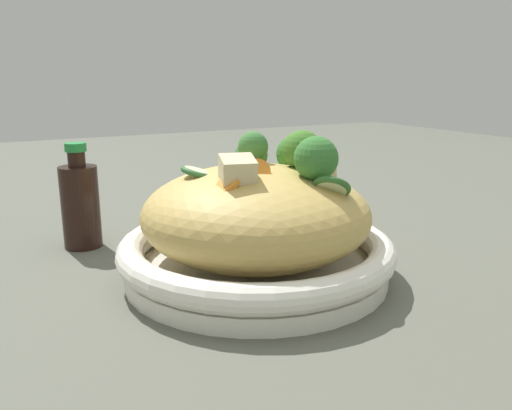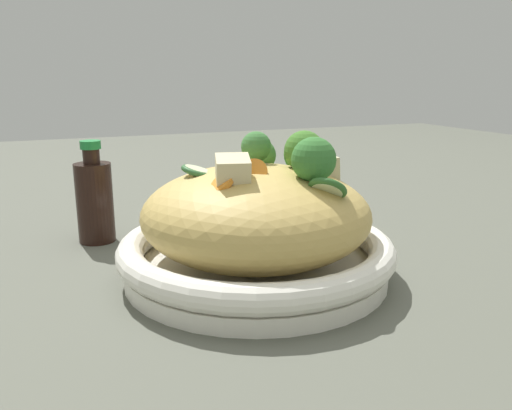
{
  "view_description": "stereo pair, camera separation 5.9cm",
  "coord_description": "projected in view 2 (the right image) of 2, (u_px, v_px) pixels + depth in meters",
  "views": [
    {
      "loc": [
        0.27,
        0.5,
        0.23
      ],
      "look_at": [
        0.0,
        0.0,
        0.09
      ],
      "focal_mm": 36.16,
      "sensor_mm": 36.0,
      "label": 1
    },
    {
      "loc": [
        0.22,
        0.53,
        0.23
      ],
      "look_at": [
        0.0,
        0.0,
        0.09
      ],
      "focal_mm": 36.16,
      "sensor_mm": 36.0,
      "label": 2
    }
  ],
  "objects": [
    {
      "name": "chicken_chunks",
      "position": [
        273.0,
        171.0,
        0.57
      ],
      "size": [
        0.17,
        0.07,
        0.04
      ],
      "color": "beige",
      "rests_on": "serving_bowl"
    },
    {
      "name": "zucchini_slices",
      "position": [
        268.0,
        181.0,
        0.55
      ],
      "size": [
        0.16,
        0.16,
        0.03
      ],
      "color": "beige",
      "rests_on": "serving_bowl"
    },
    {
      "name": "soy_sauce_bottle",
      "position": [
        95.0,
        200.0,
        0.73
      ],
      "size": [
        0.05,
        0.05,
        0.14
      ],
      "color": "black",
      "rests_on": "ground_plane"
    },
    {
      "name": "carrot_coins",
      "position": [
        242.0,
        175.0,
        0.57
      ],
      "size": [
        0.13,
        0.17,
        0.05
      ],
      "color": "orange",
      "rests_on": "serving_bowl"
    },
    {
      "name": "broccoli_florets",
      "position": [
        292.0,
        155.0,
        0.62
      ],
      "size": [
        0.13,
        0.21,
        0.08
      ],
      "color": "#A2BF72",
      "rests_on": "serving_bowl"
    },
    {
      "name": "ground_plane",
      "position": [
        256.0,
        275.0,
        0.61
      ],
      "size": [
        3.0,
        3.0,
        0.0
      ],
      "primitive_type": "plane",
      "color": "#55584C"
    },
    {
      "name": "noodle_heap",
      "position": [
        256.0,
        214.0,
        0.6
      ],
      "size": [
        0.26,
        0.26,
        0.11
      ],
      "color": "tan",
      "rests_on": "serving_bowl"
    },
    {
      "name": "serving_bowl",
      "position": [
        256.0,
        255.0,
        0.61
      ],
      "size": [
        0.32,
        0.32,
        0.05
      ],
      "color": "white",
      "rests_on": "ground_plane"
    }
  ]
}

